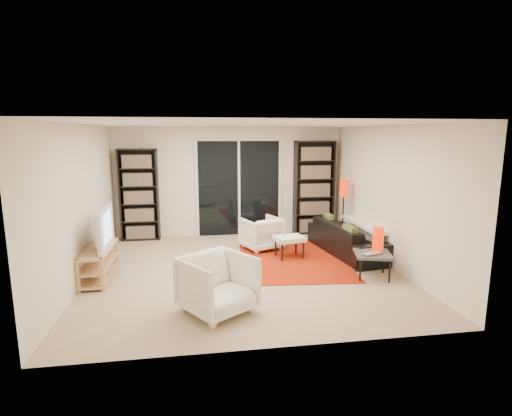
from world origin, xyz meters
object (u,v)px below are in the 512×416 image
at_px(bookshelf_right, 314,188).
at_px(armchair_back, 261,233).
at_px(sofa, 349,238).
at_px(armchair_front, 218,284).
at_px(bookshelf_left, 139,195).
at_px(tv_stand, 99,262).
at_px(floor_lamp, 344,195).
at_px(ottoman, 289,240).
at_px(side_table, 373,255).

xyz_separation_m(bookshelf_right, armchair_back, (-1.40, -1.12, -0.73)).
bearing_deg(bookshelf_right, armchair_back, -141.30).
xyz_separation_m(sofa, armchair_front, (-2.63, -2.20, 0.08)).
bearing_deg(armchair_back, bookshelf_left, -45.20).
relative_size(tv_stand, floor_lamp, 0.92).
relative_size(ottoman, side_table, 0.86).
relative_size(bookshelf_left, floor_lamp, 1.46).
bearing_deg(sofa, armchair_back, 63.19).
xyz_separation_m(bookshelf_right, sofa, (0.20, -1.67, -0.75)).
height_order(bookshelf_right, sofa, bookshelf_right).
xyz_separation_m(sofa, armchair_back, (-1.60, 0.55, 0.02)).
relative_size(bookshelf_right, sofa, 1.03).
height_order(bookshelf_left, bookshelf_right, bookshelf_right).
height_order(side_table, floor_lamp, floor_lamp).
relative_size(tv_stand, sofa, 0.60).
relative_size(bookshelf_left, armchair_back, 2.76).
xyz_separation_m(armchair_back, side_table, (1.48, -1.85, 0.04)).
bearing_deg(tv_stand, ottoman, 10.33).
xyz_separation_m(bookshelf_left, floor_lamp, (4.22, -0.89, 0.04)).
distance_m(bookshelf_right, floor_lamp, 0.96).
bearing_deg(tv_stand, bookshelf_left, 81.52).
bearing_deg(ottoman, tv_stand, -169.67).
height_order(armchair_back, armchair_front, armchair_front).
bearing_deg(armchair_back, ottoman, 102.59).
bearing_deg(bookshelf_left, armchair_back, -24.69).
bearing_deg(armchair_front, tv_stand, 105.28).
distance_m(tv_stand, armchair_back, 3.05).
xyz_separation_m(bookshelf_left, sofa, (4.05, -1.67, -0.68)).
bearing_deg(side_table, armchair_back, 128.59).
bearing_deg(side_table, armchair_front, -160.38).
bearing_deg(bookshelf_left, tv_stand, -98.48).
height_order(bookshelf_right, armchair_back, bookshelf_right).
bearing_deg(tv_stand, bookshelf_right, 29.22).
xyz_separation_m(bookshelf_left, armchair_back, (2.45, -1.12, -0.65)).
relative_size(bookshelf_left, bookshelf_right, 0.93).
height_order(tv_stand, armchair_back, armchair_back).
bearing_deg(tv_stand, armchair_front, -40.55).
relative_size(tv_stand, side_table, 1.82).
xyz_separation_m(ottoman, side_table, (1.06, -1.21, 0.02)).
distance_m(bookshelf_left, side_table, 4.96).
relative_size(sofa, armchair_back, 2.89).
relative_size(side_table, floor_lamp, 0.50).
xyz_separation_m(bookshelf_right, ottoman, (-0.99, -1.76, -0.71)).
bearing_deg(side_table, tv_stand, 171.67).
bearing_deg(bookshelf_left, floor_lamp, -11.91).
xyz_separation_m(armchair_front, side_table, (2.50, 0.89, -0.01)).
xyz_separation_m(tv_stand, side_table, (4.27, -0.63, 0.10)).
bearing_deg(side_table, sofa, 84.49).
distance_m(bookshelf_right, side_table, 3.05).
bearing_deg(bookshelf_left, bookshelf_right, -0.00).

